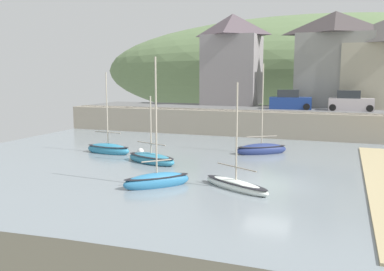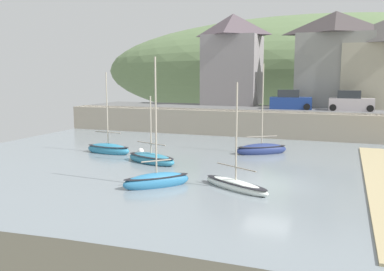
{
  "view_description": "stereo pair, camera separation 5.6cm",
  "coord_description": "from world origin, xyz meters",
  "px_view_note": "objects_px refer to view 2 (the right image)",
  "views": [
    {
      "loc": [
        3.72,
        -22.41,
        5.84
      ],
      "look_at": [
        -5.91,
        4.02,
        1.74
      ],
      "focal_mm": 39.14,
      "sensor_mm": 36.0,
      "label": 1
    },
    {
      "loc": [
        3.77,
        -22.39,
        5.84
      ],
      "look_at": [
        -5.91,
        4.02,
        1.74
      ],
      "focal_mm": 39.14,
      "sensor_mm": 36.0,
      "label": 2
    }
  ],
  "objects_px": {
    "sailboat_far_left": "(262,149)",
    "mooring_buoy": "(141,151)",
    "waterfront_building_left": "(233,59)",
    "fishing_boat_green": "(157,180)",
    "parked_car_near_slipway": "(290,101)",
    "sailboat_white_hull": "(108,149)",
    "parked_car_by_wall": "(351,102)",
    "sailboat_nearest_shore": "(151,159)",
    "sailboat_tall_mast": "(236,185)",
    "waterfront_building_centre": "(334,59)"
  },
  "relations": [
    {
      "from": "sailboat_far_left",
      "to": "mooring_buoy",
      "type": "height_order",
      "value": "sailboat_far_left"
    },
    {
      "from": "sailboat_far_left",
      "to": "waterfront_building_left",
      "type": "bearing_deg",
      "value": 77.38
    },
    {
      "from": "fishing_boat_green",
      "to": "mooring_buoy",
      "type": "distance_m",
      "value": 9.78
    },
    {
      "from": "fishing_boat_green",
      "to": "parked_car_near_slipway",
      "type": "xyz_separation_m",
      "value": [
        3.89,
        23.65,
        2.86
      ]
    },
    {
      "from": "fishing_boat_green",
      "to": "sailboat_white_hull",
      "type": "distance_m",
      "value": 10.46
    },
    {
      "from": "parked_car_by_wall",
      "to": "sailboat_nearest_shore",
      "type": "bearing_deg",
      "value": -124.18
    },
    {
      "from": "fishing_boat_green",
      "to": "sailboat_far_left",
      "type": "height_order",
      "value": "fishing_boat_green"
    },
    {
      "from": "waterfront_building_left",
      "to": "sailboat_tall_mast",
      "type": "bearing_deg",
      "value": -74.84
    },
    {
      "from": "sailboat_nearest_shore",
      "to": "parked_car_near_slipway",
      "type": "height_order",
      "value": "sailboat_nearest_shore"
    },
    {
      "from": "sailboat_nearest_shore",
      "to": "parked_car_by_wall",
      "type": "relative_size",
      "value": 1.13
    },
    {
      "from": "parked_car_near_slipway",
      "to": "mooring_buoy",
      "type": "xyz_separation_m",
      "value": [
        -9.07,
        -15.35,
        -3.06
      ]
    },
    {
      "from": "waterfront_building_centre",
      "to": "waterfront_building_left",
      "type": "bearing_deg",
      "value": 180.0
    },
    {
      "from": "waterfront_building_left",
      "to": "sailboat_white_hull",
      "type": "height_order",
      "value": "waterfront_building_left"
    },
    {
      "from": "sailboat_nearest_shore",
      "to": "waterfront_building_centre",
      "type": "bearing_deg",
      "value": 84.6
    },
    {
      "from": "waterfront_building_left",
      "to": "mooring_buoy",
      "type": "bearing_deg",
      "value": -95.28
    },
    {
      "from": "sailboat_white_hull",
      "to": "parked_car_near_slipway",
      "type": "bearing_deg",
      "value": 59.99
    },
    {
      "from": "sailboat_far_left",
      "to": "sailboat_white_hull",
      "type": "height_order",
      "value": "sailboat_far_left"
    },
    {
      "from": "sailboat_nearest_shore",
      "to": "parked_car_near_slipway",
      "type": "bearing_deg",
      "value": 89.35
    },
    {
      "from": "waterfront_building_centre",
      "to": "parked_car_near_slipway",
      "type": "bearing_deg",
      "value": -130.81
    },
    {
      "from": "parked_car_near_slipway",
      "to": "sailboat_nearest_shore",
      "type": "bearing_deg",
      "value": -114.92
    },
    {
      "from": "sailboat_nearest_shore",
      "to": "parked_car_by_wall",
      "type": "distance_m",
      "value": 22.36
    },
    {
      "from": "fishing_boat_green",
      "to": "waterfront_building_centre",
      "type": "bearing_deg",
      "value": 29.86
    },
    {
      "from": "sailboat_white_hull",
      "to": "sailboat_tall_mast",
      "type": "bearing_deg",
      "value": -24.42
    },
    {
      "from": "waterfront_building_centre",
      "to": "sailboat_tall_mast",
      "type": "relative_size",
      "value": 1.79
    },
    {
      "from": "mooring_buoy",
      "to": "waterfront_building_centre",
      "type": "bearing_deg",
      "value": 56.87
    },
    {
      "from": "parked_car_near_slipway",
      "to": "mooring_buoy",
      "type": "relative_size",
      "value": 9.05
    },
    {
      "from": "sailboat_white_hull",
      "to": "mooring_buoy",
      "type": "distance_m",
      "value": 2.43
    },
    {
      "from": "sailboat_white_hull",
      "to": "mooring_buoy",
      "type": "relative_size",
      "value": 13.34
    },
    {
      "from": "waterfront_building_centre",
      "to": "mooring_buoy",
      "type": "bearing_deg",
      "value": -123.13
    },
    {
      "from": "mooring_buoy",
      "to": "sailboat_nearest_shore",
      "type": "bearing_deg",
      "value": -52.19
    },
    {
      "from": "parked_car_by_wall",
      "to": "sailboat_tall_mast",
      "type": "bearing_deg",
      "value": -103.76
    },
    {
      "from": "waterfront_building_centre",
      "to": "sailboat_tall_mast",
      "type": "distance_m",
      "value": 28.38
    },
    {
      "from": "parked_car_by_wall",
      "to": "mooring_buoy",
      "type": "xyz_separation_m",
      "value": [
        -14.79,
        -15.35,
        -3.06
      ]
    },
    {
      "from": "fishing_boat_green",
      "to": "parked_car_near_slipway",
      "type": "relative_size",
      "value": 1.65
    },
    {
      "from": "parked_car_near_slipway",
      "to": "parked_car_by_wall",
      "type": "distance_m",
      "value": 5.73
    },
    {
      "from": "sailboat_white_hull",
      "to": "sailboat_nearest_shore",
      "type": "relative_size",
      "value": 1.34
    },
    {
      "from": "sailboat_white_hull",
      "to": "parked_car_by_wall",
      "type": "relative_size",
      "value": 1.52
    },
    {
      "from": "sailboat_nearest_shore",
      "to": "parked_car_near_slipway",
      "type": "xyz_separation_m",
      "value": [
        6.77,
        18.32,
        2.92
      ]
    },
    {
      "from": "waterfront_building_left",
      "to": "parked_car_near_slipway",
      "type": "xyz_separation_m",
      "value": [
        7.24,
        -4.5,
        -4.45
      ]
    },
    {
      "from": "sailboat_white_hull",
      "to": "parked_car_near_slipway",
      "type": "relative_size",
      "value": 1.47
    },
    {
      "from": "waterfront_building_left",
      "to": "parked_car_by_wall",
      "type": "height_order",
      "value": "waterfront_building_left"
    },
    {
      "from": "waterfront_building_centre",
      "to": "sailboat_white_hull",
      "type": "bearing_deg",
      "value": -126.18
    },
    {
      "from": "waterfront_building_centre",
      "to": "sailboat_far_left",
      "type": "height_order",
      "value": "waterfront_building_centre"
    },
    {
      "from": "parked_car_near_slipway",
      "to": "waterfront_building_left",
      "type": "bearing_deg",
      "value": 143.49
    },
    {
      "from": "fishing_boat_green",
      "to": "sailboat_tall_mast",
      "type": "distance_m",
      "value": 4.14
    },
    {
      "from": "sailboat_white_hull",
      "to": "sailboat_tall_mast",
      "type": "height_order",
      "value": "sailboat_white_hull"
    },
    {
      "from": "waterfront_building_left",
      "to": "sailboat_tall_mast",
      "type": "xyz_separation_m",
      "value": [
        7.36,
        -27.17,
        -7.41
      ]
    },
    {
      "from": "sailboat_tall_mast",
      "to": "mooring_buoy",
      "type": "bearing_deg",
      "value": 171.09
    },
    {
      "from": "waterfront_building_left",
      "to": "waterfront_building_centre",
      "type": "xyz_separation_m",
      "value": [
        11.12,
        -0.0,
        -0.14
      ]
    },
    {
      "from": "waterfront_building_left",
      "to": "sailboat_far_left",
      "type": "relative_size",
      "value": 1.5
    }
  ]
}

